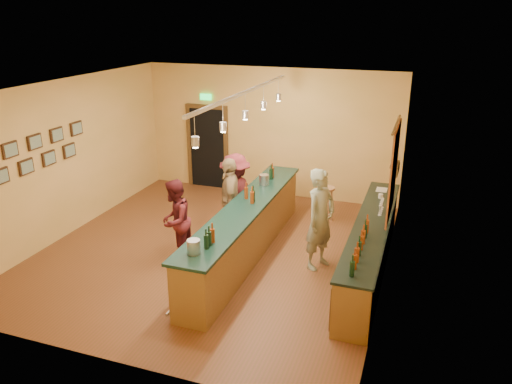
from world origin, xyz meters
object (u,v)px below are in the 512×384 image
(tasting_bar, at_px, (246,227))
(bartender, at_px, (320,219))
(back_counter, at_px, (370,246))
(customer_b, at_px, (230,200))
(customer_c, at_px, (235,195))
(bar_stool, at_px, (326,193))
(customer_a, at_px, (175,221))

(tasting_bar, bearing_deg, bartender, 1.97)
(back_counter, distance_m, customer_b, 2.91)
(bartender, bearing_deg, customer_b, 100.13)
(back_counter, distance_m, customer_c, 2.96)
(back_counter, height_order, tasting_bar, tasting_bar)
(customer_b, height_order, bar_stool, customer_b)
(tasting_bar, distance_m, customer_c, 1.05)
(bartender, height_order, customer_b, bartender)
(bartender, relative_size, customer_a, 1.19)
(customer_b, height_order, customer_c, same)
(tasting_bar, relative_size, bartender, 2.72)
(tasting_bar, xyz_separation_m, customer_b, (-0.55, 0.56, 0.27))
(customer_a, bearing_deg, bartender, 97.73)
(bartender, distance_m, customer_a, 2.68)
(bartender, relative_size, customer_b, 1.07)
(back_counter, relative_size, customer_c, 2.59)
(bartender, bearing_deg, tasting_bar, 116.89)
(back_counter, xyz_separation_m, customer_a, (-3.51, -0.73, 0.30))
(customer_b, relative_size, customer_c, 1.00)
(back_counter, bearing_deg, tasting_bar, -175.51)
(tasting_bar, bearing_deg, customer_a, -155.44)
(tasting_bar, relative_size, customer_b, 2.90)
(bar_stool, bearing_deg, customer_b, -134.74)
(back_counter, bearing_deg, customer_a, -168.24)
(customer_a, relative_size, customer_c, 0.90)
(customer_b, bearing_deg, customer_c, 158.28)
(bar_stool, bearing_deg, tasting_bar, -116.01)
(customer_c, height_order, bar_stool, customer_c)
(tasting_bar, bearing_deg, customer_c, 122.84)
(bartender, relative_size, customer_c, 1.07)
(bartender, bearing_deg, bar_stool, 33.64)
(tasting_bar, bearing_deg, customer_b, 134.19)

